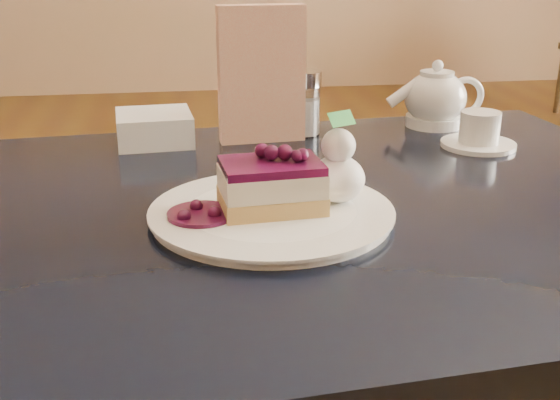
{
  "coord_description": "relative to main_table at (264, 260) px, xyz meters",
  "views": [
    {
      "loc": [
        -0.07,
        -0.49,
        1.11
      ],
      "look_at": [
        0.05,
        0.25,
        0.83
      ],
      "focal_mm": 45.0,
      "sensor_mm": 36.0,
      "label": 1
    }
  ],
  "objects": [
    {
      "name": "whipped_cream",
      "position": [
        0.09,
        -0.03,
        0.12
      ],
      "size": [
        0.07,
        0.07,
        0.06
      ],
      "color": "white",
      "rests_on": "dessert_plate"
    },
    {
      "name": "napkin_stack",
      "position": [
        -0.15,
        0.33,
        0.11
      ],
      "size": [
        0.13,
        0.13,
        0.05
      ],
      "primitive_type": "cube",
      "rotation": [
        0.0,
        0.0,
        0.08
      ],
      "color": "white",
      "rests_on": "main_table"
    },
    {
      "name": "menu_card",
      "position": [
        0.04,
        0.31,
        0.2
      ],
      "size": [
        0.15,
        0.04,
        0.23
      ],
      "primitive_type": "cube",
      "rotation": [
        0.0,
        0.0,
        0.08
      ],
      "color": "beige",
      "rests_on": "main_table"
    },
    {
      "name": "berry_sauce",
      "position": [
        -0.08,
        -0.06,
        0.1
      ],
      "size": [
        0.08,
        0.08,
        0.01
      ],
      "primitive_type": "cylinder",
      "color": "#44082D",
      "rests_on": "dessert_plate"
    },
    {
      "name": "dessert_plate",
      "position": [
        0.0,
        -0.05,
        0.09
      ],
      "size": [
        0.3,
        0.3,
        0.01
      ],
      "primitive_type": "cylinder",
      "color": "white",
      "rests_on": "main_table"
    },
    {
      "name": "main_table",
      "position": [
        0.0,
        0.0,
        0.0
      ],
      "size": [
        1.31,
        0.93,
        0.78
      ],
      "rotation": [
        0.0,
        0.0,
        0.08
      ],
      "color": "black",
      "rests_on": "ground"
    },
    {
      "name": "sugar_shaker",
      "position": [
        0.12,
        0.34,
        0.14
      ],
      "size": [
        0.06,
        0.06,
        0.11
      ],
      "color": "white",
      "rests_on": "main_table"
    },
    {
      "name": "cheesecake_slice",
      "position": [
        0.0,
        -0.05,
        0.12
      ],
      "size": [
        0.13,
        0.1,
        0.06
      ],
      "rotation": [
        0.0,
        0.0,
        0.08
      ],
      "color": "tan",
      "rests_on": "dessert_plate"
    },
    {
      "name": "tea_set",
      "position": [
        0.37,
        0.33,
        0.13
      ],
      "size": [
        0.2,
        0.27,
        0.11
      ],
      "color": "white",
      "rests_on": "main_table"
    }
  ]
}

